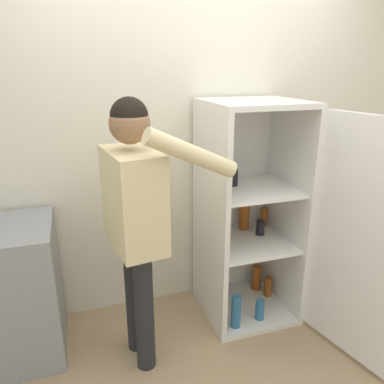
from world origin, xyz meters
The scene contains 4 objects.
ground_plane centered at (0.00, 0.00, 0.00)m, with size 12.00×12.00×0.00m, color tan.
wall_back centered at (0.00, 0.98, 1.27)m, with size 7.00×0.06×2.55m.
refrigerator centered at (0.43, 0.52, 0.78)m, with size 0.82×1.27×1.59m.
person centered at (-0.51, 0.35, 1.04)m, with size 0.70×0.60×1.65m.
Camera 1 is at (-0.81, -1.64, 1.80)m, focal length 35.00 mm.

